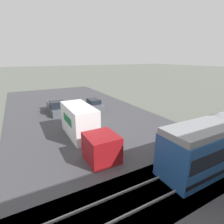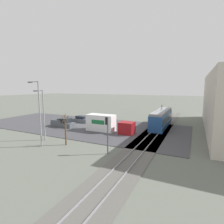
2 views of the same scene
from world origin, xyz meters
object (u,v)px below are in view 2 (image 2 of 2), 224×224
at_px(light_rail_tram, 161,119).
at_px(traffic_light_pole, 107,130).
at_px(street_tree, 66,131).
at_px(sedan_car_0, 81,120).
at_px(street_lamp_mid_block, 39,110).
at_px(street_lamp_near_crossing, 43,111).
at_px(pickup_truck, 63,123).
at_px(box_truck, 107,124).

xyz_separation_m(light_rail_tram, traffic_light_pole, (18.95, -3.42, 1.34)).
height_order(light_rail_tram, street_tree, light_rail_tram).
bearing_deg(light_rail_tram, sedan_car_0, -78.43).
xyz_separation_m(street_tree, street_lamp_mid_block, (2.02, -2.99, 3.22)).
xyz_separation_m(light_rail_tram, street_lamp_near_crossing, (18.02, -15.52, 2.89)).
xyz_separation_m(pickup_truck, street_tree, (9.13, 8.44, 1.33)).
bearing_deg(light_rail_tram, traffic_light_pole, -10.24).
height_order(sedan_car_0, street_lamp_mid_block, street_lamp_mid_block).
bearing_deg(street_lamp_mid_block, light_rail_tram, 146.48).
bearing_deg(pickup_truck, sedan_car_0, 173.08).
height_order(box_truck, pickup_truck, box_truck).
bearing_deg(pickup_truck, light_rail_tram, 116.15).
height_order(box_truck, sedan_car_0, box_truck).
bearing_deg(box_truck, street_tree, -11.22).
height_order(light_rail_tram, street_lamp_mid_block, street_lamp_mid_block).
height_order(traffic_light_pole, street_lamp_near_crossing, street_lamp_near_crossing).
relative_size(light_rail_tram, sedan_car_0, 2.82).
relative_size(pickup_truck, street_lamp_near_crossing, 0.64).
height_order(pickup_truck, street_lamp_mid_block, street_lamp_mid_block).
distance_m(street_lamp_near_crossing, street_lamp_mid_block, 3.21).
distance_m(street_tree, street_lamp_near_crossing, 5.57).
bearing_deg(pickup_truck, street_tree, 42.76).
distance_m(street_tree, street_lamp_mid_block, 4.84).
relative_size(light_rail_tram, pickup_truck, 2.47).
bearing_deg(street_lamp_mid_block, pickup_truck, -153.93).
distance_m(box_truck, street_lamp_near_crossing, 11.84).
height_order(box_truck, traffic_light_pole, traffic_light_pole).
bearing_deg(sedan_car_0, street_lamp_near_crossing, -168.76).
bearing_deg(light_rail_tram, box_truck, -44.37).
height_order(pickup_truck, street_tree, street_tree).
bearing_deg(street_tree, street_lamp_near_crossing, -95.22).
distance_m(pickup_truck, street_lamp_near_crossing, 10.14).
relative_size(sedan_car_0, traffic_light_pole, 0.96).
bearing_deg(box_truck, traffic_light_pole, 27.58).
distance_m(sedan_car_0, street_lamp_near_crossing, 15.07).
distance_m(pickup_truck, traffic_light_pole, 18.48).
distance_m(light_rail_tram, traffic_light_pole, 19.31).
xyz_separation_m(traffic_light_pole, street_tree, (-0.48, -7.17, -1.00)).
xyz_separation_m(light_rail_tram, sedan_car_0, (3.76, -18.35, -1.06)).
xyz_separation_m(pickup_truck, traffic_light_pole, (9.61, 15.61, 2.33)).
distance_m(box_truck, street_lamp_mid_block, 13.16).
bearing_deg(traffic_light_pole, street_lamp_near_crossing, -94.39).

